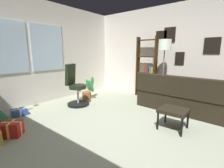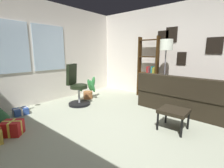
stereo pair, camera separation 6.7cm
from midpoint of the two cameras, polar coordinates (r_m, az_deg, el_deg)
The scene contains 11 objects.
ground_plane at distance 3.01m, azimuth 5.85°, elevation -17.01°, with size 4.99×5.54×0.10m, color #9FA58F.
wall_back_with_windows at distance 4.78m, azimuth -24.02°, elevation 10.10°, with size 4.99×0.12×2.71m.
wall_right_with_frames at distance 4.99m, azimuth 22.51°, elevation 10.16°, with size 0.12×5.54×2.71m.
couch at distance 4.30m, azimuth 24.98°, elevation -4.45°, with size 1.65×2.08×0.85m.
footstool at distance 3.09m, azimuth 20.46°, elevation -9.23°, with size 0.44×0.47×0.38m.
gift_box_red at distance 3.24m, azimuth -32.62°, elevation -13.35°, with size 0.38×0.38×0.25m.
gift_box_blue at distance 4.15m, azimuth -30.54°, elevation -8.64°, with size 0.31×0.27×0.15m.
office_chair at distance 4.29m, azimuth -13.23°, elevation -1.79°, with size 0.56×0.59×1.08m.
bookshelf at distance 5.10m, azimuth 11.80°, elevation 4.60°, with size 0.18×0.64×1.84m.
floor_lamp at distance 4.51m, azimuth 17.77°, elevation 11.33°, with size 0.33×0.33×1.70m.
potted_plant at distance 4.87m, azimuth -8.96°, elevation -2.00°, with size 0.54×0.50×0.67m.
Camera 1 is at (-2.27, -1.39, 1.36)m, focal length 25.69 mm.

